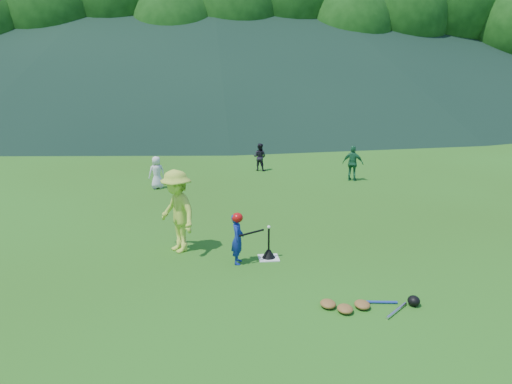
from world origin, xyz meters
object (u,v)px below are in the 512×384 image
(fielder_a, at_px, (157,173))
(fielder_c, at_px, (353,163))
(adult_coach, at_px, (177,211))
(fielder_b, at_px, (260,157))
(batting_tee, at_px, (269,253))
(equipment_pile, at_px, (363,305))
(batter_child, at_px, (238,239))
(home_plate, at_px, (269,258))

(fielder_a, bearing_deg, fielder_c, 162.38)
(adult_coach, distance_m, fielder_b, 9.28)
(batting_tee, xyz_separation_m, equipment_pile, (1.34, -2.53, -0.06))
(adult_coach, distance_m, fielder_c, 9.05)
(equipment_pile, bearing_deg, fielder_a, 114.69)
(fielder_c, bearing_deg, fielder_b, -6.94)
(fielder_a, bearing_deg, equipment_pile, 93.70)
(batter_child, relative_size, fielder_b, 1.00)
(batter_child, bearing_deg, fielder_b, -0.05)
(fielder_b, bearing_deg, fielder_c, 172.66)
(batter_child, height_order, fielder_c, fielder_c)
(fielder_b, distance_m, fielder_c, 3.90)
(home_plate, relative_size, equipment_pile, 0.25)
(batter_child, relative_size, equipment_pile, 0.62)
(fielder_a, height_order, equipment_pile, fielder_a)
(home_plate, xyz_separation_m, batting_tee, (0.00, 0.00, 0.12))
(batter_child, distance_m, batting_tee, 0.85)
(batter_child, relative_size, fielder_c, 0.86)
(batting_tee, height_order, equipment_pile, batting_tee)
(batter_child, height_order, fielder_a, fielder_a)
(equipment_pile, bearing_deg, batter_child, 131.22)
(fielder_c, bearing_deg, adult_coach, 73.99)
(home_plate, relative_size, batter_child, 0.40)
(equipment_pile, bearing_deg, adult_coach, 136.18)
(home_plate, bearing_deg, fielder_c, 60.22)
(adult_coach, relative_size, fielder_b, 1.72)
(fielder_a, xyz_separation_m, fielder_c, (7.15, 0.42, 0.08))
(fielder_b, xyz_separation_m, equipment_pile, (0.39, -12.01, -0.49))
(home_plate, relative_size, fielder_c, 0.34)
(fielder_c, bearing_deg, fielder_a, 30.61)
(home_plate, height_order, fielder_b, fielder_b)
(fielder_a, height_order, fielder_c, fielder_c)
(home_plate, distance_m, fielder_b, 9.55)
(batter_child, xyz_separation_m, adult_coach, (-1.32, 0.89, 0.40))
(fielder_c, bearing_deg, equipment_pile, 101.15)
(adult_coach, height_order, fielder_b, adult_coach)
(fielder_b, relative_size, batting_tee, 1.65)
(home_plate, distance_m, batting_tee, 0.12)
(home_plate, xyz_separation_m, equipment_pile, (1.34, -2.53, 0.06))
(fielder_a, bearing_deg, adult_coach, 77.80)
(batter_child, relative_size, batting_tee, 1.65)
(home_plate, xyz_separation_m, fielder_a, (-2.98, 6.87, 0.56))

